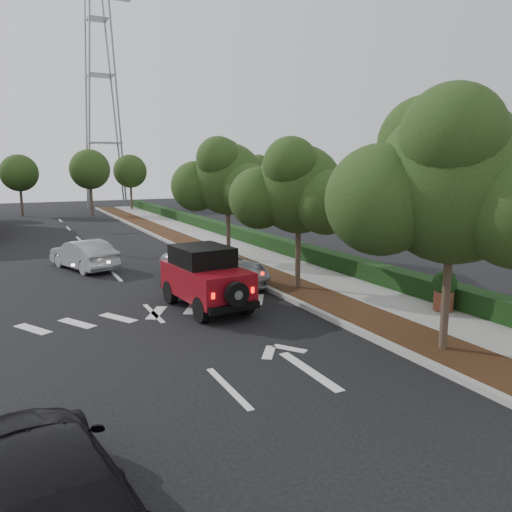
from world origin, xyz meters
TOP-DOWN VIEW (x-y plane):
  - ground at (0.00, 0.00)m, footprint 120.00×120.00m
  - curb at (4.60, 12.00)m, footprint 0.20×70.00m
  - planting_strip at (5.60, 12.00)m, footprint 1.80×70.00m
  - sidewalk at (7.50, 12.00)m, footprint 2.00×70.00m
  - hedge at (8.90, 12.00)m, footprint 0.80×70.00m
  - transmission_tower at (6.00, 48.00)m, footprint 7.00×4.00m
  - street_tree_near at (5.60, -0.50)m, footprint 3.80×3.80m
  - street_tree_mid at (5.60, 6.50)m, footprint 3.20×3.20m
  - street_tree_far at (5.60, 13.00)m, footprint 3.40×3.40m
  - red_jeep at (1.69, 5.95)m, footprint 2.06×4.06m
  - silver_suv_ahead at (3.20, 8.85)m, footprint 3.40×5.52m
  - black_suv_oncoming at (-3.80, -2.95)m, footprint 2.68×5.17m
  - silver_sedan_oncoming at (-1.00, 14.09)m, footprint 2.65×4.27m
  - terracotta_planter at (8.15, 1.89)m, footprint 0.76×0.76m

SIDE VIEW (x-z plane):
  - ground at x=0.00m, z-range 0.00..0.00m
  - transmission_tower at x=6.00m, z-range -14.00..14.00m
  - street_tree_near at x=5.60m, z-range -2.96..2.96m
  - street_tree_mid at x=5.60m, z-range -2.66..2.66m
  - street_tree_far at x=5.60m, z-range -2.81..2.81m
  - planting_strip at x=5.60m, z-range 0.00..0.12m
  - sidewalk at x=7.50m, z-range 0.00..0.12m
  - curb at x=4.60m, z-range 0.00..0.15m
  - hedge at x=8.90m, z-range 0.00..0.80m
  - silver_sedan_oncoming at x=-1.00m, z-range 0.00..1.33m
  - silver_suv_ahead at x=3.20m, z-range 0.00..1.43m
  - black_suv_oncoming at x=-3.80m, z-range 0.00..1.43m
  - terracotta_planter at x=8.15m, z-range 0.23..1.55m
  - red_jeep at x=1.69m, z-range 0.02..2.04m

